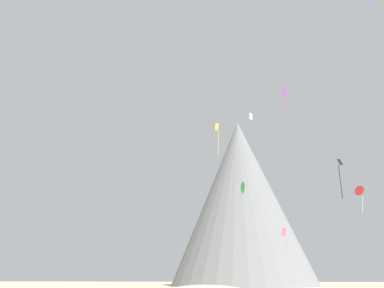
{
  "coord_description": "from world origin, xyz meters",
  "views": [
    {
      "loc": [
        4.94,
        -29.11,
        2.8
      ],
      "look_at": [
        -3.92,
        34.34,
        24.58
      ],
      "focal_mm": 36.54,
      "sensor_mm": 36.0,
      "label": 1
    }
  ],
  "objects": [
    {
      "name": "rock_massif",
      "position": [
        2.83,
        97.35,
        23.19
      ],
      "size": [
        56.75,
        56.75,
        53.55
      ],
      "color": "slate",
      "rests_on": "ground_plane"
    },
    {
      "name": "kite_red_mid",
      "position": [
        26.53,
        47.98,
        18.25
      ],
      "size": [
        1.95,
        2.01,
        5.12
      ],
      "rotation": [
        0.0,
        0.0,
        2.32
      ],
      "color": "red"
    },
    {
      "name": "kite_rainbow_low",
      "position": [
        11.91,
        48.97,
        10.53
      ],
      "size": [
        1.13,
        0.26,
        4.59
      ],
      "rotation": [
        0.0,
        0.0,
        5.49
      ],
      "color": "#E5668C"
    },
    {
      "name": "kite_violet_high",
      "position": [
        13.53,
        42.6,
        36.62
      ],
      "size": [
        0.82,
        0.56,
        5.28
      ],
      "rotation": [
        0.0,
        0.0,
        2.75
      ],
      "color": "purple"
    },
    {
      "name": "kite_black_mid",
      "position": [
        16.67,
        19.74,
        15.28
      ],
      "size": [
        0.82,
        0.66,
        5.07
      ],
      "rotation": [
        0.0,
        0.0,
        0.07
      ],
      "color": "black"
    },
    {
      "name": "kite_green_mid",
      "position": [
        4.4,
        25.09,
        14.6
      ],
      "size": [
        0.9,
        1.72,
        1.71
      ],
      "rotation": [
        0.0,
        0.0,
        5.06
      ],
      "color": "green"
    },
    {
      "name": "kite_white_mid",
      "position": [
        6.07,
        19.38,
        22.95
      ],
      "size": [
        0.46,
        0.81,
        0.9
      ],
      "rotation": [
        0.0,
        0.0,
        0.27
      ],
      "color": "white"
    },
    {
      "name": "kite_gold_mid",
      "position": [
        0.95,
        28.54,
        24.07
      ],
      "size": [
        0.62,
        0.62,
        5.54
      ],
      "rotation": [
        0.0,
        0.0,
        5.76
      ],
      "color": "gold"
    }
  ]
}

